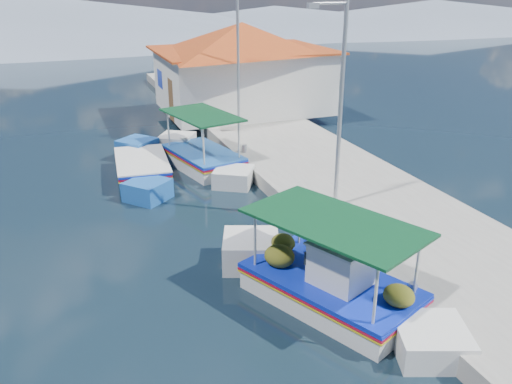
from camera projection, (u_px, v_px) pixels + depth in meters
name	position (u px, v px, depth m)	size (l,w,h in m)	color
ground	(209.00, 279.00, 13.30)	(160.00, 160.00, 0.00)	black
quay	(314.00, 167.00, 20.34)	(5.00, 44.00, 0.50)	#9A9890
bollards	(271.00, 170.00, 18.85)	(0.20, 17.20, 0.30)	#A5A8AD
main_caique	(330.00, 285.00, 12.24)	(3.90, 6.43, 2.33)	white
caique_green_canopy	(203.00, 159.00, 20.97)	(2.86, 6.26, 2.40)	white
caique_blue_hull	(142.00, 169.00, 19.98)	(2.16, 6.20, 1.11)	#1C58AC
harbor_building	(242.00, 65.00, 27.30)	(10.49, 10.49, 4.40)	white
lamp_post_near	(338.00, 97.00, 15.07)	(1.21, 0.14, 6.00)	#A5A8AD
lamp_post_far	(236.00, 56.00, 22.87)	(1.21, 0.14, 6.00)	#A5A8AD
mountain_ridge	(130.00, 21.00, 63.24)	(171.40, 96.00, 5.50)	gray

